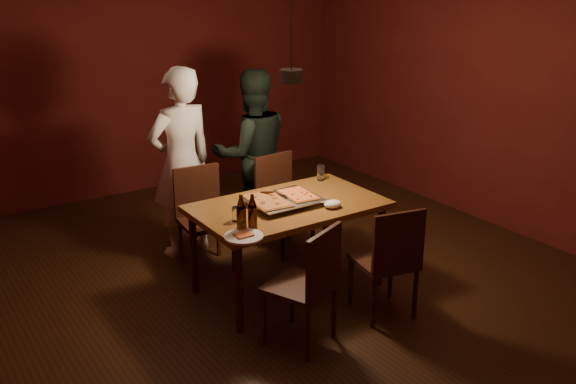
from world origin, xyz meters
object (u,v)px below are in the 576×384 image
beer_bottle_a (241,213)px  chair_near_right (390,253)px  beer_bottle_b (252,212)px  plate_slice (244,236)px  dining_table (288,212)px  chair_near_left (310,276)px  chair_far_left (202,208)px  chair_far_right (280,194)px  diner_white (181,163)px  pizza_tray (283,201)px  pendant_lamp (291,75)px  diner_dark (252,154)px

beer_bottle_a → chair_near_right: bearing=-29.4°
chair_near_right → beer_bottle_b: beer_bottle_b is taller
beer_bottle_b → plate_slice: size_ratio=0.93×
dining_table → plate_slice: size_ratio=5.38×
plate_slice → chair_near_left: bearing=-53.9°
dining_table → chair_near_right: size_ratio=3.03×
beer_bottle_a → chair_far_left: bearing=79.1°
chair_far_left → chair_far_right: size_ratio=1.00×
chair_near_right → beer_bottle_b: 1.07m
dining_table → chair_far_left: size_ratio=3.09×
beer_bottle_b → dining_table: bearing=29.6°
beer_bottle_a → beer_bottle_b: beer_bottle_a is taller
beer_bottle_b → chair_far_left: bearing=83.6°
chair_far_left → beer_bottle_a: (-0.21, -1.08, 0.35)m
dining_table → chair_far_right: bearing=61.1°
plate_slice → diner_white: diner_white is taller
beer_bottle_b → chair_near_right: bearing=-31.4°
chair_near_left → chair_near_right: 0.71m
pizza_tray → plate_slice: (-0.60, -0.40, -0.01)m
dining_table → beer_bottle_b: (-0.49, -0.28, 0.20)m
chair_near_left → chair_far_right: bearing=40.9°
dining_table → chair_far_right: size_ratio=3.09×
dining_table → pendant_lamp: bearing=42.7°
chair_far_right → chair_near_left: same height
beer_bottle_b → diner_white: 1.43m
diner_dark → pizza_tray: bearing=83.3°
chair_near_right → plate_slice: bearing=168.9°
diner_dark → dining_table: bearing=85.1°
pendant_lamp → beer_bottle_b: bearing=-148.3°
chair_near_right → diner_white: (-0.76, 1.95, 0.33)m
dining_table → chair_near_right: (0.37, -0.81, -0.14)m
chair_far_left → chair_far_right: same height
plate_slice → diner_dark: bearing=57.5°
chair_far_right → chair_near_right: same height
pizza_tray → chair_near_right: bearing=-65.8°
chair_near_right → chair_near_left: bearing=-170.2°
chair_near_right → plate_slice: chair_near_right is taller
chair_far_left → chair_far_right: 0.78m
dining_table → beer_bottle_b: bearing=-150.4°
chair_far_left → pendant_lamp: size_ratio=0.44×
chair_far_left → chair_near_right: size_ratio=0.98×
dining_table → diner_dark: bearing=72.5°
chair_far_left → diner_dark: bearing=-147.1°
beer_bottle_b → diner_white: bearing=85.9°
chair_far_left → pendant_lamp: 1.50m
beer_bottle_b → pizza_tray: bearing=32.7°
beer_bottle_b → diner_white: diner_white is taller
chair_far_left → beer_bottle_b: beer_bottle_b is taller
chair_far_left → plate_slice: 1.24m
chair_near_left → pendant_lamp: bearing=41.0°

